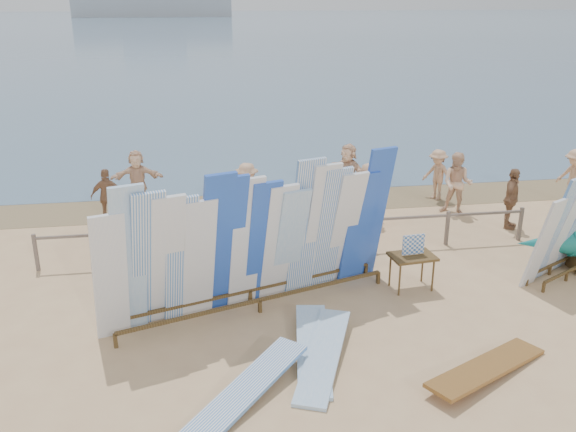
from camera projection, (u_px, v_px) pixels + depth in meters
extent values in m
plane|color=tan|center=(316.00, 313.00, 12.28)|extent=(160.00, 160.00, 0.00)
cube|color=#486581|center=(198.00, 25.00, 131.11)|extent=(320.00, 240.00, 0.02)
cube|color=olive|center=(270.00, 201.00, 18.97)|extent=(40.00, 2.60, 0.01)
cube|color=#999EA3|center=(153.00, 2.00, 176.26)|extent=(45.00, 8.00, 8.00)
cube|color=#756458|center=(292.00, 224.00, 14.80)|extent=(12.00, 0.06, 0.06)
cube|color=#756458|center=(36.00, 253.00, 14.04)|extent=(0.08, 0.08, 0.90)
cube|color=#756458|center=(125.00, 247.00, 14.33)|extent=(0.08, 0.08, 0.90)
cube|color=#756458|center=(210.00, 242.00, 14.62)|extent=(0.08, 0.08, 0.90)
cube|color=#756458|center=(292.00, 237.00, 14.92)|extent=(0.08, 0.08, 0.90)
cube|color=#756458|center=(371.00, 233.00, 15.21)|extent=(0.08, 0.08, 0.90)
cube|color=#756458|center=(447.00, 228.00, 15.50)|extent=(0.08, 0.08, 0.90)
cube|color=#756458|center=(520.00, 224.00, 15.79)|extent=(0.08, 0.08, 0.90)
cube|color=brown|center=(260.00, 300.00, 12.22)|extent=(5.50, 1.85, 0.07)
cube|color=brown|center=(250.00, 290.00, 12.63)|extent=(5.50, 1.85, 0.07)
cube|color=white|center=(110.00, 278.00, 10.89)|extent=(0.75, 0.72, 2.56)
cube|color=#8FBCE5|center=(129.00, 262.00, 10.95)|extent=(0.81, 0.90, 3.06)
cube|color=white|center=(149.00, 262.00, 11.13)|extent=(0.86, 1.04, 2.90)
cube|color=white|center=(168.00, 261.00, 11.30)|extent=(0.86, 1.04, 2.78)
cube|color=white|center=(181.00, 260.00, 11.42)|extent=(0.81, 0.89, 2.70)
cube|color=white|center=(199.00, 260.00, 11.59)|extent=(0.80, 0.88, 2.59)
cube|color=blue|center=(216.00, 245.00, 11.66)|extent=(0.87, 1.08, 3.07)
cube|color=blue|center=(229.00, 245.00, 11.79)|extent=(0.84, 0.99, 2.98)
cube|color=white|center=(246.00, 244.00, 11.96)|extent=(0.81, 0.89, 2.88)
cube|color=blue|center=(262.00, 244.00, 12.13)|extent=(0.82, 0.91, 2.76)
cube|color=white|center=(278.00, 243.00, 12.30)|extent=(0.82, 0.91, 2.64)
cube|color=#8FBCE5|center=(289.00, 244.00, 12.43)|extent=(0.83, 0.97, 2.51)
cube|color=white|center=(305.00, 228.00, 12.48)|extent=(0.78, 0.81, 3.07)
cube|color=white|center=(319.00, 229.00, 12.66)|extent=(0.81, 0.91, 2.94)
cube|color=white|center=(330.00, 229.00, 12.79)|extent=(0.81, 0.90, 2.82)
cube|color=white|center=(344.00, 229.00, 12.96)|extent=(0.84, 0.97, 2.68)
cube|color=blue|center=(358.00, 228.00, 13.13)|extent=(0.77, 0.76, 2.61)
cube|color=blue|center=(372.00, 215.00, 13.19)|extent=(0.81, 0.89, 3.12)
cube|color=brown|center=(567.00, 272.00, 13.59)|extent=(1.64, 0.91, 0.05)
cube|color=brown|center=(551.00, 266.00, 13.89)|extent=(1.64, 0.91, 0.05)
cube|color=white|center=(543.00, 244.00, 12.97)|extent=(0.70, 0.72, 2.10)
cube|color=white|center=(555.00, 230.00, 13.15)|extent=(0.77, 0.84, 2.51)
cube|color=white|center=(566.00, 228.00, 13.41)|extent=(0.78, 0.86, 2.41)
cube|color=white|center=(576.00, 226.00, 13.67)|extent=(0.78, 0.87, 2.31)
cone|color=#17817A|center=(546.00, 243.00, 13.90)|extent=(1.40, 0.76, 0.62)
cube|color=brown|center=(413.00, 256.00, 13.07)|extent=(1.01, 0.77, 0.06)
cube|color=white|center=(413.00, 244.00, 12.98)|extent=(0.50, 0.09, 0.44)
cube|color=white|center=(247.00, 398.00, 9.71)|extent=(2.24, 2.36, 0.35)
cube|color=#8F5D27|center=(486.00, 374.00, 10.31)|extent=(2.62, 1.82, 0.26)
cube|color=#8FBCE5|center=(324.00, 362.00, 10.65)|extent=(1.53, 2.71, 0.31)
cube|color=#8FBCE5|center=(313.00, 354.00, 10.88)|extent=(0.98, 2.75, 0.27)
cube|color=red|center=(302.00, 233.00, 15.57)|extent=(0.61, 0.57, 0.05)
cube|color=red|center=(302.00, 220.00, 15.70)|extent=(0.55, 0.25, 0.53)
cube|color=red|center=(312.00, 222.00, 16.25)|extent=(0.77, 0.76, 0.05)
cube|color=red|center=(305.00, 209.00, 16.32)|extent=(0.57, 0.47, 0.58)
cube|color=red|center=(346.00, 215.00, 16.10)|extent=(0.47, 0.77, 0.56)
cube|color=red|center=(343.00, 198.00, 16.26)|extent=(0.46, 0.17, 0.35)
imported|color=beige|center=(348.00, 172.00, 18.76)|extent=(1.36, 1.69, 1.79)
imported|color=beige|center=(137.00, 178.00, 18.37)|extent=(1.57, 0.51, 1.69)
imported|color=#8C6042|center=(318.00, 200.00, 16.65)|extent=(0.88, 0.93, 1.53)
imported|color=beige|center=(457.00, 184.00, 17.60)|extent=(0.97, 0.85, 1.82)
imported|color=tan|center=(437.00, 175.00, 18.87)|extent=(0.89, 1.10, 1.59)
imported|color=tan|center=(368.00, 193.00, 16.89)|extent=(0.93, 0.77, 1.72)
imported|color=tan|center=(247.00, 193.00, 16.86)|extent=(1.21, 0.82, 1.73)
imported|color=tan|center=(573.00, 177.00, 18.45)|extent=(0.75, 1.18, 1.70)
imported|color=#8C6042|center=(511.00, 199.00, 16.50)|extent=(0.93, 1.05, 1.69)
imported|color=#8C6042|center=(108.00, 197.00, 16.83)|extent=(0.95, 0.45, 1.58)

